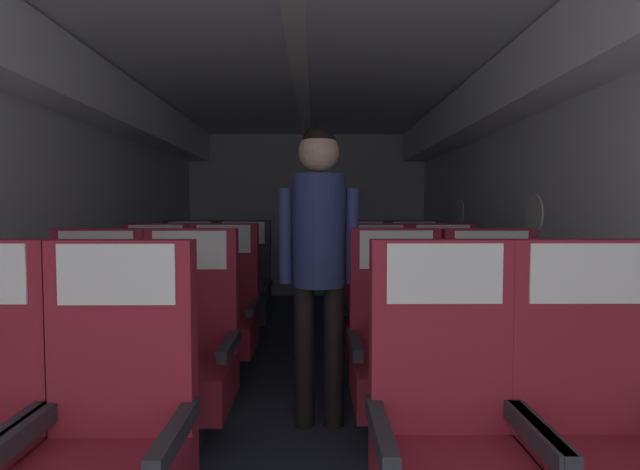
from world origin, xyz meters
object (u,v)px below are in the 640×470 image
object	(u,v)px
seat_a_right_aisle	(599,440)
seat_c_left_aisle	(222,314)
seat_b_right_window	(398,353)
seat_d_left_aisle	(242,291)
seat_b_left_window	(90,355)
seat_b_right_aisle	(496,354)
seat_c_right_aisle	(445,314)
seat_b_left_aisle	(186,354)
seat_d_right_window	(363,291)
flight_attendant	(319,243)
seat_c_right_window	(378,314)
seat_d_left_window	(188,291)
seat_a_left_aisle	(108,444)
seat_d_right_aisle	(416,291)
seat_a_right_window	(450,441)
seat_c_left_window	(153,314)

from	to	relation	value
seat_a_right_aisle	seat_c_left_aisle	xyz separation A→B (m)	(-1.55, 1.93, 0.00)
seat_b_right_window	seat_d_left_aisle	world-z (taller)	same
seat_b_left_window	seat_d_left_aisle	bearing A→B (deg)	75.91
seat_b_right_aisle	seat_b_left_window	bearing A→B (deg)	179.79
seat_b_left_window	seat_c_right_aisle	world-z (taller)	same
seat_b_left_window	seat_b_right_aisle	world-z (taller)	same
seat_b_left_aisle	seat_d_right_window	xyz separation A→B (m)	(1.07, 1.93, 0.00)
seat_b_right_aisle	flight_attendant	distance (m)	1.07
seat_c_right_window	seat_d_left_window	size ratio (longest dim) A/B	1.00
seat_c_left_aisle	seat_b_right_window	bearing A→B (deg)	-41.60
seat_d_right_window	seat_a_left_aisle	bearing A→B (deg)	-110.31
seat_a_right_aisle	seat_b_right_window	distance (m)	1.08
seat_c_left_aisle	seat_b_left_window	bearing A→B (deg)	-116.03
seat_a_right_aisle	seat_b_left_aisle	xyz separation A→B (m)	(-1.55, 0.95, 0.00)
seat_c_left_aisle	seat_b_right_aisle	bearing A→B (deg)	-32.19
seat_d_left_window	seat_d_right_aisle	bearing A→B (deg)	-0.45
seat_d_left_aisle	seat_a_right_window	bearing A→B (deg)	-69.49
seat_d_left_aisle	seat_d_right_window	xyz separation A→B (m)	(1.07, 0.01, 0.00)
seat_b_left_aisle	seat_d_right_window	bearing A→B (deg)	60.86
seat_a_left_aisle	seat_b_right_aisle	world-z (taller)	same
seat_a_left_aisle	flight_attendant	size ratio (longest dim) A/B	0.67
seat_b_left_window	seat_b_right_window	xyz separation A→B (m)	(1.56, 0.02, 0.00)
seat_c_left_aisle	seat_a_left_aisle	bearing A→B (deg)	-89.80
seat_a_left_aisle	seat_d_right_aisle	distance (m)	3.27
seat_b_left_aisle	seat_d_right_window	size ratio (longest dim) A/B	1.00
seat_b_right_aisle	seat_c_left_aisle	bearing A→B (deg)	147.81
seat_d_right_aisle	flight_attendant	size ratio (longest dim) A/B	0.67
seat_c_left_window	seat_a_right_aisle	bearing A→B (deg)	-43.32
seat_c_left_aisle	seat_d_right_window	distance (m)	1.44
seat_b_right_window	seat_c_left_window	xyz separation A→B (m)	(-1.56, 0.94, 0.00)
flight_attendant	seat_c_left_aisle	bearing A→B (deg)	132.57
seat_b_right_aisle	flight_attendant	xyz separation A→B (m)	(-0.89, 0.20, 0.55)
seat_a_left_aisle	seat_d_right_window	bearing A→B (deg)	69.69
seat_b_left_window	seat_b_right_aisle	size ratio (longest dim) A/B	1.00
seat_b_left_aisle	seat_b_right_window	bearing A→B (deg)	1.00
seat_d_right_window	seat_d_left_aisle	bearing A→B (deg)	-179.69
seat_d_left_window	flight_attendant	xyz separation A→B (m)	(1.16, -1.75, 0.55)
seat_c_left_window	flight_attendant	world-z (taller)	flight_attendant
seat_c_left_aisle	seat_d_left_aisle	xyz separation A→B (m)	(0.00, 0.95, 0.00)
seat_a_right_window	flight_attendant	xyz separation A→B (m)	(-0.41, 1.14, 0.55)
seat_a_right_aisle	seat_b_right_window	size ratio (longest dim) A/B	1.00
seat_a_right_window	seat_b_right_window	xyz separation A→B (m)	(-0.00, 0.97, 0.00)
seat_a_left_aisle	seat_c_right_window	xyz separation A→B (m)	(1.09, 1.93, 0.00)
seat_a_left_aisle	seat_c_left_window	size ratio (longest dim) A/B	1.00
seat_a_right_aisle	seat_d_right_aisle	distance (m)	2.88
seat_a_right_aisle	seat_a_right_window	distance (m)	0.47
seat_b_left_window	flight_attendant	distance (m)	1.29
seat_b_right_window	seat_c_left_window	world-z (taller)	same
seat_c_right_window	flight_attendant	distance (m)	1.04
seat_a_right_aisle	seat_d_left_window	xyz separation A→B (m)	(-2.04, 2.89, 0.00)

